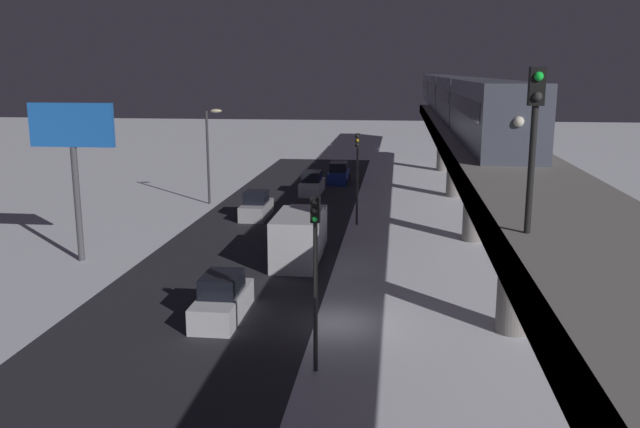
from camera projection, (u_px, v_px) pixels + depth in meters
ground_plane at (335, 324)px, 28.47m from camera, size 240.00×240.00×0.00m
avenue_asphalt at (191, 317)px, 29.20m from camera, size 11.00×107.14×0.01m
elevated_railway at (518, 195)px, 26.42m from camera, size 5.00×107.14×6.69m
subway_train at (451, 94)px, 63.11m from camera, size 2.94×74.07×3.40m
rail_signal at (534, 122)px, 15.76m from camera, size 0.36×0.41×4.00m
sedan_blue at (339, 174)px, 64.40m from camera, size 1.91×4.69×1.97m
sedan_silver at (256, 207)px, 48.93m from camera, size 1.80×4.24×1.97m
sedan_white at (312, 185)px, 58.54m from camera, size 1.80×4.68×1.97m
sedan_white_2 at (222, 300)px, 29.02m from camera, size 1.80×4.63×1.97m
box_truck at (300, 236)px, 38.13m from camera, size 2.40×7.40×2.80m
traffic_light_near at (315, 259)px, 23.11m from camera, size 0.32×0.44×6.40m
traffic_light_mid at (357, 166)px, 45.89m from camera, size 0.32×0.44×6.40m
commercial_billboard at (73, 141)px, 36.52m from camera, size 4.80×0.36×8.90m
street_lamp_far at (210, 145)px, 53.15m from camera, size 1.35×0.44×7.65m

